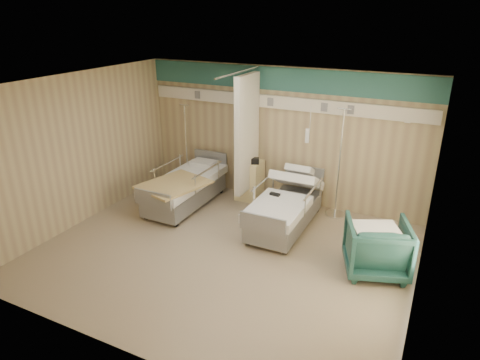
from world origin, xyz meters
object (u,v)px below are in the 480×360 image
object	(u,v)px
iv_stand_right	(337,195)
iv_stand_left	(187,171)
bed_left	(185,191)
bed_right	(285,212)
bedside_cabinet	(250,180)
visitor_armchair	(377,247)

from	to	relation	value
iv_stand_right	iv_stand_left	size ratio (longest dim) A/B	1.12
bed_left	bed_right	bearing A→B (deg)	0.00
bedside_cabinet	iv_stand_right	xyz separation A→B (m)	(1.87, 0.03, 0.02)
visitor_armchair	iv_stand_left	xyz separation A→B (m)	(-4.45, 1.58, -0.03)
bed_right	bedside_cabinet	xyz separation A→B (m)	(-1.15, 0.90, 0.11)
bedside_cabinet	bed_left	bearing A→B (deg)	-139.40
visitor_armchair	iv_stand_left	world-z (taller)	iv_stand_left
bedside_cabinet	iv_stand_right	size ratio (longest dim) A/B	0.39
bed_left	iv_stand_left	size ratio (longest dim) A/B	1.12
bed_right	bed_left	size ratio (longest dim) A/B	1.00
bed_left	bedside_cabinet	xyz separation A→B (m)	(1.05, 0.90, 0.11)
bed_right	bedside_cabinet	distance (m)	1.46
bed_right	bedside_cabinet	world-z (taller)	bedside_cabinet
iv_stand_right	iv_stand_left	distance (m)	3.40
bed_left	iv_stand_left	distance (m)	0.97
bed_right	bedside_cabinet	size ratio (longest dim) A/B	2.54
bedside_cabinet	iv_stand_right	world-z (taller)	iv_stand_right
bed_left	iv_stand_right	size ratio (longest dim) A/B	1.00
bedside_cabinet	iv_stand_right	bearing A→B (deg)	1.01
bedside_cabinet	visitor_armchair	size ratio (longest dim) A/B	0.90
visitor_armchair	iv_stand_right	size ratio (longest dim) A/B	0.44
bedside_cabinet	visitor_armchair	world-z (taller)	visitor_armchair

